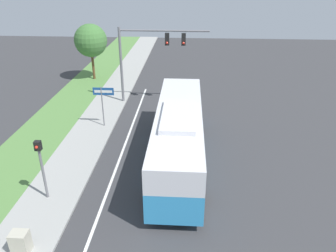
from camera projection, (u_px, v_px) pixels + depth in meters
The scene contains 9 objects.
ground_plane at pixel (180, 190), 16.27m from camera, with size 80.00×80.00×0.00m, color #38383A.
sidewalk at pixel (58, 185), 16.60m from camera, with size 2.80×80.00×0.12m.
lane_divider_near at pixel (109, 188), 16.48m from camera, with size 0.14×30.00×0.01m.
bus at pixel (179, 132), 18.07m from camera, with size 2.64×11.61×3.29m.
signal_gantry at pixel (148, 50), 25.08m from camera, with size 6.90×0.41×6.04m.
pedestrian_signal at pixel (41, 161), 14.76m from camera, with size 0.28×0.34×3.13m.
street_sign at pixel (103, 99), 21.91m from camera, with size 1.41×0.08×2.93m.
utility_cabinet at pixel (20, 242), 12.41m from camera, with size 0.66×0.52×0.93m.
roadside_tree at pixel (91, 41), 30.91m from camera, with size 3.09×3.09×5.29m.
Camera 1 is at (0.23, -13.29, 9.94)m, focal length 35.00 mm.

